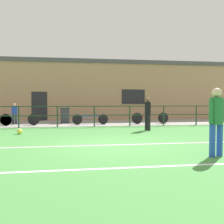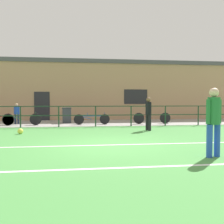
{
  "view_description": "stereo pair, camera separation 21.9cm",
  "coord_description": "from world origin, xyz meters",
  "px_view_note": "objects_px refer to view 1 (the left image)",
  "views": [
    {
      "loc": [
        -1.16,
        -7.91,
        1.39
      ],
      "look_at": [
        0.46,
        2.6,
        0.95
      ],
      "focal_mm": 40.59,
      "sensor_mm": 36.0,
      "label": 1
    },
    {
      "loc": [
        -0.95,
        -7.94,
        1.39
      ],
      "look_at": [
        0.46,
        2.6,
        0.95
      ],
      "focal_mm": 40.59,
      "sensor_mm": 36.0,
      "label": 2
    }
  ],
  "objects_px": {
    "player_striker": "(216,118)",
    "bicycle_parked_0": "(150,118)",
    "bicycle_parked_1": "(20,119)",
    "trash_bin_0": "(65,115)",
    "spectator_child": "(14,112)",
    "bicycle_parked_2": "(90,119)",
    "soccer_ball_match": "(20,131)",
    "player_goalkeeper": "(148,112)"
  },
  "relations": [
    {
      "from": "player_striker",
      "to": "bicycle_parked_0",
      "type": "bearing_deg",
      "value": 65.76
    },
    {
      "from": "bicycle_parked_1",
      "to": "trash_bin_0",
      "type": "relative_size",
      "value": 2.22
    },
    {
      "from": "spectator_child",
      "to": "bicycle_parked_2",
      "type": "xyz_separation_m",
      "value": [
        4.51,
        -0.81,
        -0.39
      ]
    },
    {
      "from": "bicycle_parked_0",
      "to": "bicycle_parked_1",
      "type": "bearing_deg",
      "value": -180.0
    },
    {
      "from": "bicycle_parked_1",
      "to": "bicycle_parked_2",
      "type": "relative_size",
      "value": 1.02
    },
    {
      "from": "soccer_ball_match",
      "to": "spectator_child",
      "type": "xyz_separation_m",
      "value": [
        -1.24,
        4.76,
        0.62
      ]
    },
    {
      "from": "player_striker",
      "to": "trash_bin_0",
      "type": "bearing_deg",
      "value": 94.31
    },
    {
      "from": "player_goalkeeper",
      "to": "bicycle_parked_2",
      "type": "relative_size",
      "value": 0.74
    },
    {
      "from": "soccer_ball_match",
      "to": "bicycle_parked_0",
      "type": "bearing_deg",
      "value": 29.48
    },
    {
      "from": "soccer_ball_match",
      "to": "player_striker",
      "type": "bearing_deg",
      "value": -42.39
    },
    {
      "from": "spectator_child",
      "to": "trash_bin_0",
      "type": "height_order",
      "value": "spectator_child"
    },
    {
      "from": "player_goalkeeper",
      "to": "player_striker",
      "type": "xyz_separation_m",
      "value": [
        0.02,
        -5.83,
        0.08
      ]
    },
    {
      "from": "bicycle_parked_0",
      "to": "bicycle_parked_2",
      "type": "distance_m",
      "value": 3.72
    },
    {
      "from": "player_goalkeeper",
      "to": "bicycle_parked_1",
      "type": "bearing_deg",
      "value": -134.95
    },
    {
      "from": "spectator_child",
      "to": "bicycle_parked_1",
      "type": "relative_size",
      "value": 0.57
    },
    {
      "from": "player_goalkeeper",
      "to": "bicycle_parked_1",
      "type": "xyz_separation_m",
      "value": [
        -6.56,
        3.42,
        -0.53
      ]
    },
    {
      "from": "player_goalkeeper",
      "to": "trash_bin_0",
      "type": "relative_size",
      "value": 1.6
    },
    {
      "from": "bicycle_parked_1",
      "to": "soccer_ball_match",
      "type": "bearing_deg",
      "value": -78.96
    },
    {
      "from": "player_goalkeeper",
      "to": "soccer_ball_match",
      "type": "relative_size",
      "value": 6.69
    },
    {
      "from": "spectator_child",
      "to": "player_goalkeeper",
      "type": "bearing_deg",
      "value": 162.54
    },
    {
      "from": "bicycle_parked_1",
      "to": "bicycle_parked_2",
      "type": "bearing_deg",
      "value": 0.0
    },
    {
      "from": "bicycle_parked_0",
      "to": "soccer_ball_match",
      "type": "bearing_deg",
      "value": -150.52
    },
    {
      "from": "trash_bin_0",
      "to": "spectator_child",
      "type": "bearing_deg",
      "value": -172.98
    },
    {
      "from": "bicycle_parked_0",
      "to": "bicycle_parked_2",
      "type": "xyz_separation_m",
      "value": [
        -3.72,
        -0.0,
        -0.03
      ]
    },
    {
      "from": "player_goalkeeper",
      "to": "bicycle_parked_0",
      "type": "height_order",
      "value": "player_goalkeeper"
    },
    {
      "from": "player_goalkeeper",
      "to": "bicycle_parked_0",
      "type": "bearing_deg",
      "value": 143.28
    },
    {
      "from": "player_striker",
      "to": "soccer_ball_match",
      "type": "bearing_deg",
      "value": 120.62
    },
    {
      "from": "player_goalkeeper",
      "to": "spectator_child",
      "type": "bearing_deg",
      "value": -138.44
    },
    {
      "from": "player_striker",
      "to": "bicycle_parked_2",
      "type": "bearing_deg",
      "value": 88.39
    },
    {
      "from": "bicycle_parked_1",
      "to": "trash_bin_0",
      "type": "xyz_separation_m",
      "value": [
        2.51,
        1.18,
        0.15
      ]
    },
    {
      "from": "bicycle_parked_1",
      "to": "player_striker",
      "type": "bearing_deg",
      "value": -54.58
    },
    {
      "from": "bicycle_parked_1",
      "to": "player_goalkeeper",
      "type": "bearing_deg",
      "value": -27.56
    },
    {
      "from": "player_striker",
      "to": "bicycle_parked_2",
      "type": "distance_m",
      "value": 9.61
    },
    {
      "from": "bicycle_parked_0",
      "to": "bicycle_parked_1",
      "type": "xyz_separation_m",
      "value": [
        -7.75,
        -0.0,
        -0.0
      ]
    },
    {
      "from": "bicycle_parked_1",
      "to": "bicycle_parked_2",
      "type": "xyz_separation_m",
      "value": [
        4.03,
        0.0,
        -0.03
      ]
    },
    {
      "from": "bicycle_parked_1",
      "to": "bicycle_parked_2",
      "type": "distance_m",
      "value": 4.03
    },
    {
      "from": "spectator_child",
      "to": "bicycle_parked_1",
      "type": "height_order",
      "value": "spectator_child"
    },
    {
      "from": "player_goalkeeper",
      "to": "soccer_ball_match",
      "type": "distance_m",
      "value": 5.86
    },
    {
      "from": "player_striker",
      "to": "spectator_child",
      "type": "height_order",
      "value": "player_striker"
    },
    {
      "from": "trash_bin_0",
      "to": "bicycle_parked_2",
      "type": "bearing_deg",
      "value": -37.68
    },
    {
      "from": "soccer_ball_match",
      "to": "bicycle_parked_2",
      "type": "height_order",
      "value": "bicycle_parked_2"
    },
    {
      "from": "player_striker",
      "to": "trash_bin_0",
      "type": "xyz_separation_m",
      "value": [
        -4.07,
        10.43,
        -0.46
      ]
    }
  ]
}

